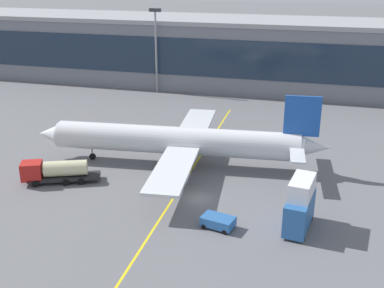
# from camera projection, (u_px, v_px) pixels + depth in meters

# --- Properties ---
(ground_plane) EXTENTS (700.00, 700.00, 0.00)m
(ground_plane) POSITION_uv_depth(u_px,v_px,m) (198.00, 198.00, 64.21)
(ground_plane) COLOR slate
(apron_lead_in_line) EXTENTS (2.01, 79.99, 0.01)m
(apron_lead_in_line) POSITION_uv_depth(u_px,v_px,m) (179.00, 189.00, 66.82)
(apron_lead_in_line) COLOR yellow
(apron_lead_in_line) RESTS_ON ground_plane
(terminal_building) EXTENTS (164.36, 22.14, 16.70)m
(terminal_building) POSITION_uv_depth(u_px,v_px,m) (243.00, 53.00, 120.44)
(terminal_building) COLOR slate
(terminal_building) RESTS_ON ground_plane
(main_airliner) EXTENTS (45.30, 36.06, 11.82)m
(main_airliner) POSITION_uv_depth(u_px,v_px,m) (178.00, 140.00, 73.40)
(main_airliner) COLOR silver
(main_airliner) RESTS_ON ground_plane
(fuel_tanker) EXTENTS (10.91, 6.54, 3.25)m
(fuel_tanker) POSITION_uv_depth(u_px,v_px,m) (56.00, 171.00, 68.30)
(fuel_tanker) COLOR #232326
(fuel_tanker) RESTS_ON ground_plane
(catering_lift) EXTENTS (3.35, 7.06, 6.30)m
(catering_lift) POSITION_uv_depth(u_px,v_px,m) (300.00, 205.00, 55.96)
(catering_lift) COLOR #285B9E
(catering_lift) RESTS_ON ground_plane
(pushback_tug) EXTENTS (4.21, 3.06, 1.40)m
(pushback_tug) POSITION_uv_depth(u_px,v_px,m) (217.00, 221.00, 56.88)
(pushback_tug) COLOR #285B9E
(pushback_tug) RESTS_ON ground_plane
(apron_light_mast_0) EXTENTS (2.80, 0.50, 19.66)m
(apron_light_mast_0) POSITION_uv_depth(u_px,v_px,m) (156.00, 43.00, 113.16)
(apron_light_mast_0) COLOR gray
(apron_light_mast_0) RESTS_ON ground_plane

